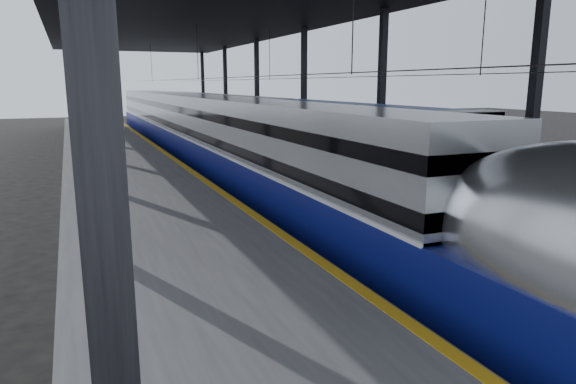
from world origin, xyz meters
TOP-DOWN VIEW (x-y plane):
  - ground at (0.00, 0.00)m, footprint 160.00×160.00m
  - platform at (-3.50, 20.00)m, footprint 6.00×80.00m
  - yellow_strip at (-0.70, 20.00)m, footprint 0.30×80.00m
  - rails at (4.50, 20.00)m, footprint 6.52×80.00m
  - canopy at (1.90, 20.00)m, footprint 18.00×75.00m
  - tgv_train at (2.00, 23.77)m, footprint 3.09×65.20m
  - second_train at (7.00, 32.54)m, footprint 3.06×56.05m

SIDE VIEW (x-z plane):
  - ground at x=0.00m, z-range 0.00..0.00m
  - rails at x=4.50m, z-range 0.00..0.16m
  - platform at x=-3.50m, z-range 0.00..1.00m
  - yellow_strip at x=-0.70m, z-range 1.00..1.01m
  - tgv_train at x=2.00m, z-range -0.14..4.29m
  - second_train at x=7.00m, z-range 0.03..4.24m
  - canopy at x=1.90m, z-range 4.38..13.85m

